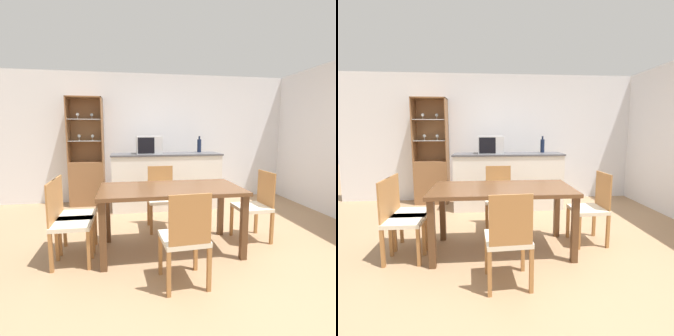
% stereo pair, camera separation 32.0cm
% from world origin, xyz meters
% --- Properties ---
extents(ground_plane, '(18.00, 18.00, 0.00)m').
position_xyz_m(ground_plane, '(0.00, 0.00, 0.00)').
color(ground_plane, '#A37F5B').
extents(wall_back, '(6.80, 0.06, 2.55)m').
position_xyz_m(wall_back, '(0.00, 2.63, 1.27)').
color(wall_back, silver).
rests_on(wall_back, ground_plane).
extents(kitchen_counter, '(1.99, 0.56, 1.02)m').
position_xyz_m(kitchen_counter, '(-0.07, 1.93, 0.51)').
color(kitchen_counter, silver).
rests_on(kitchen_counter, ground_plane).
extents(display_cabinet, '(0.64, 0.40, 2.05)m').
position_xyz_m(display_cabinet, '(-1.54, 2.41, 0.59)').
color(display_cabinet, brown).
rests_on(display_cabinet, ground_plane).
extents(dining_table, '(1.64, 0.84, 0.77)m').
position_xyz_m(dining_table, '(-0.30, 0.18, 0.68)').
color(dining_table, brown).
rests_on(dining_table, ground_plane).
extents(dining_chair_head_near, '(0.43, 0.43, 0.90)m').
position_xyz_m(dining_chair_head_near, '(-0.30, -0.56, 0.46)').
color(dining_chair_head_near, beige).
rests_on(dining_chair_head_near, ground_plane).
extents(dining_chair_side_right_far, '(0.43, 0.43, 0.90)m').
position_xyz_m(dining_chair_side_right_far, '(0.84, 0.31, 0.46)').
color(dining_chair_side_right_far, beige).
rests_on(dining_chair_side_right_far, ground_plane).
extents(dining_chair_side_left_near, '(0.41, 0.41, 0.90)m').
position_xyz_m(dining_chair_side_left_near, '(-1.44, 0.05, 0.46)').
color(dining_chair_side_left_near, beige).
rests_on(dining_chair_side_left_near, ground_plane).
extents(dining_chair_head_far, '(0.42, 0.42, 0.90)m').
position_xyz_m(dining_chair_head_far, '(-0.30, 0.92, 0.46)').
color(dining_chair_head_far, beige).
rests_on(dining_chair_head_far, ground_plane).
extents(dining_chair_side_left_far, '(0.41, 0.41, 0.90)m').
position_xyz_m(dining_chair_side_left_far, '(-1.44, 0.30, 0.46)').
color(dining_chair_side_left_far, beige).
rests_on(dining_chair_side_left_far, ground_plane).
extents(microwave, '(0.45, 0.38, 0.31)m').
position_xyz_m(microwave, '(-0.39, 1.93, 1.17)').
color(microwave, '#B7BABF').
rests_on(microwave, kitchen_counter).
extents(wine_bottle, '(0.08, 0.08, 0.31)m').
position_xyz_m(wine_bottle, '(0.59, 2.10, 1.15)').
color(wine_bottle, '#141E38').
rests_on(wine_bottle, kitchen_counter).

